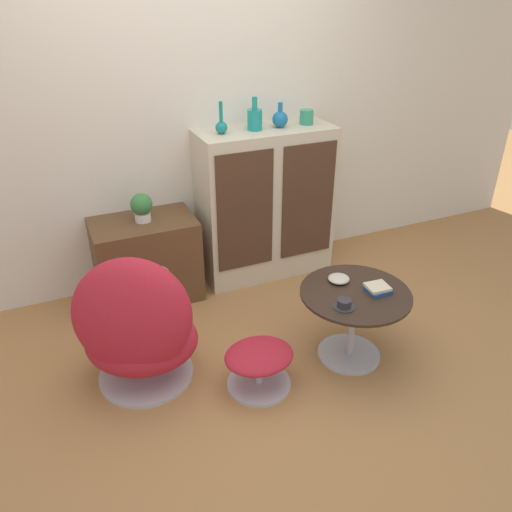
# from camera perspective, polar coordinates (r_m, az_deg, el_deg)

# --- Properties ---
(ground_plane) EXTENTS (12.00, 12.00, 0.00)m
(ground_plane) POSITION_cam_1_polar(r_m,az_deg,el_deg) (3.07, 2.20, -13.74)
(ground_plane) COLOR #A87542
(wall_back) EXTENTS (6.40, 0.06, 2.60)m
(wall_back) POSITION_cam_1_polar(r_m,az_deg,el_deg) (3.70, -7.61, 16.45)
(wall_back) COLOR silver
(wall_back) RESTS_ON ground_plane
(sideboard) EXTENTS (1.02, 0.43, 1.16)m
(sideboard) POSITION_cam_1_polar(r_m,az_deg,el_deg) (3.86, 1.08, 6.00)
(sideboard) COLOR beige
(sideboard) RESTS_ON ground_plane
(tv_console) EXTENTS (0.72, 0.47, 0.62)m
(tv_console) POSITION_cam_1_polar(r_m,az_deg,el_deg) (3.70, -12.36, -0.42)
(tv_console) COLOR brown
(tv_console) RESTS_ON ground_plane
(egg_chair) EXTENTS (0.83, 0.81, 0.86)m
(egg_chair) POSITION_cam_1_polar(r_m,az_deg,el_deg) (2.87, -13.39, -8.19)
(egg_chair) COLOR #B7B7BC
(egg_chair) RESTS_ON ground_plane
(ottoman) EXTENTS (0.40, 0.37, 0.26)m
(ottoman) POSITION_cam_1_polar(r_m,az_deg,el_deg) (2.90, 0.35, -11.92)
(ottoman) COLOR #B7B7BC
(ottoman) RESTS_ON ground_plane
(coffee_table) EXTENTS (0.66, 0.66, 0.47)m
(coffee_table) POSITION_cam_1_polar(r_m,az_deg,el_deg) (3.08, 11.06, -6.33)
(coffee_table) COLOR #B7B7BC
(coffee_table) RESTS_ON ground_plane
(vase_leftmost) EXTENTS (0.08, 0.08, 0.22)m
(vase_leftmost) POSITION_cam_1_polar(r_m,az_deg,el_deg) (3.54, -3.98, 14.65)
(vase_leftmost) COLOR #147A75
(vase_leftmost) RESTS_ON sideboard
(vase_inner_left) EXTENTS (0.11, 0.11, 0.23)m
(vase_inner_left) POSITION_cam_1_polar(r_m,az_deg,el_deg) (3.63, -0.15, 15.42)
(vase_inner_left) COLOR teal
(vase_inner_left) RESTS_ON sideboard
(vase_inner_right) EXTENTS (0.11, 0.11, 0.17)m
(vase_inner_right) POSITION_cam_1_polar(r_m,az_deg,el_deg) (3.71, 2.76, 15.41)
(vase_inner_right) COLOR #196699
(vase_inner_right) RESTS_ON sideboard
(vase_rightmost) EXTENTS (0.10, 0.10, 0.10)m
(vase_rightmost) POSITION_cam_1_polar(r_m,az_deg,el_deg) (3.81, 5.79, 15.53)
(vase_rightmost) COLOR #2D8E6B
(vase_rightmost) RESTS_ON sideboard
(potted_plant) EXTENTS (0.15, 0.15, 0.20)m
(potted_plant) POSITION_cam_1_polar(r_m,az_deg,el_deg) (3.53, -12.94, 5.53)
(potted_plant) COLOR silver
(potted_plant) RESTS_ON tv_console
(teacup) EXTENTS (0.13, 0.13, 0.05)m
(teacup) POSITION_cam_1_polar(r_m,az_deg,el_deg) (2.84, 10.03, -5.43)
(teacup) COLOR #2D2D33
(teacup) RESTS_ON coffee_table
(book_stack) EXTENTS (0.14, 0.13, 0.04)m
(book_stack) POSITION_cam_1_polar(r_m,az_deg,el_deg) (3.02, 13.74, -3.65)
(book_stack) COLOR #1E478C
(book_stack) RESTS_ON coffee_table
(bowl) EXTENTS (0.13, 0.13, 0.04)m
(bowl) POSITION_cam_1_polar(r_m,az_deg,el_deg) (3.07, 9.44, -2.57)
(bowl) COLOR beige
(bowl) RESTS_ON coffee_table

